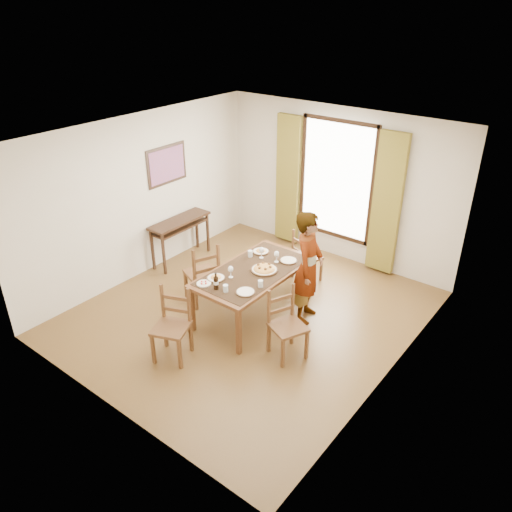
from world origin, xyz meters
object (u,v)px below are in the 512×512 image
Objects in this scene: console_table at (180,226)px; man at (308,267)px; pasta_platter at (264,268)px; dining_table at (253,274)px.

console_table is 2.78m from man.
console_table is at bearing 168.00° from pasta_platter.
man is at bearing 30.35° from pasta_platter.
pasta_platter is at bearing -12.00° from console_table.
dining_table is 0.19m from pasta_platter.
dining_table is at bearing -145.37° from pasta_platter.
console_table is 0.70× the size of man.
man is 0.63m from pasta_platter.
man is at bearing -3.19° from console_table.
dining_table is 0.80m from man.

